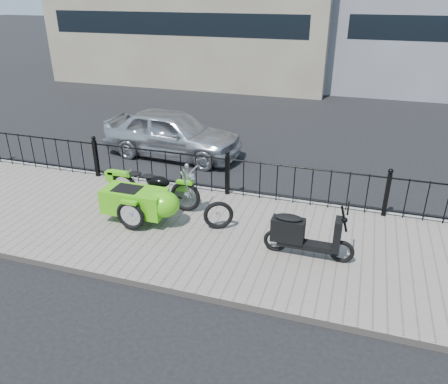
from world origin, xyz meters
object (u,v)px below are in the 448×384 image
(scooter, at_px, (302,235))
(sedan_car, at_px, (172,133))
(motorcycle_sidecar, at_px, (146,199))
(spare_tire, at_px, (218,215))

(scooter, distance_m, sedan_car, 6.20)
(motorcycle_sidecar, bearing_deg, sedan_car, 106.36)
(spare_tire, bearing_deg, sedan_car, 125.06)
(motorcycle_sidecar, distance_m, scooter, 3.30)
(scooter, xyz_separation_m, spare_tire, (-1.73, 0.46, -0.13))
(spare_tire, bearing_deg, scooter, -14.87)
(motorcycle_sidecar, distance_m, spare_tire, 1.56)
(motorcycle_sidecar, height_order, spare_tire, motorcycle_sidecar)
(spare_tire, height_order, sedan_car, sedan_car)
(motorcycle_sidecar, height_order, sedan_car, sedan_car)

